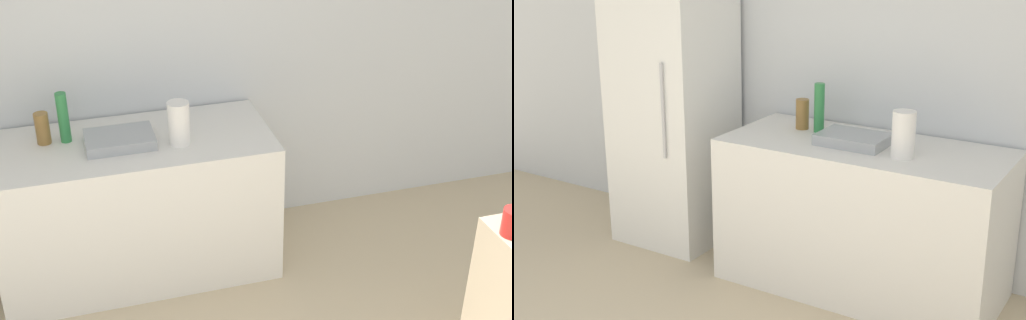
{
  "view_description": "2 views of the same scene",
  "coord_description": "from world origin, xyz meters",
  "views": [
    {
      "loc": [
        -0.29,
        -0.69,
        2.68
      ],
      "look_at": [
        0.48,
        1.89,
        1.21
      ],
      "focal_mm": 50.0,
      "sensor_mm": 36.0,
      "label": 1
    },
    {
      "loc": [
        1.57,
        -0.58,
        1.99
      ],
      "look_at": [
        0.01,
        1.96,
        1.03
      ],
      "focal_mm": 50.0,
      "sensor_mm": 36.0,
      "label": 2
    }
  ],
  "objects": [
    {
      "name": "sink_basin",
      "position": [
        -0.01,
        2.88,
        0.89
      ],
      "size": [
        0.38,
        0.27,
        0.06
      ],
      "primitive_type": "cube",
      "color": "#9EA3A8",
      "rests_on": "counter"
    },
    {
      "name": "wall_back",
      "position": [
        0.0,
        3.3,
        1.3
      ],
      "size": [
        8.0,
        0.06,
        2.6
      ],
      "primitive_type": "cube",
      "color": "silver",
      "rests_on": "ground_plane"
    },
    {
      "name": "bottle_tall",
      "position": [
        -0.29,
        3.0,
        1.01
      ],
      "size": [
        0.06,
        0.06,
        0.29
      ],
      "primitive_type": "cylinder",
      "color": "#2D7F42",
      "rests_on": "counter"
    },
    {
      "name": "bottle_short",
      "position": [
        -0.41,
        3.01,
        0.95
      ],
      "size": [
        0.08,
        0.08,
        0.18
      ],
      "primitive_type": "cylinder",
      "color": "olive",
      "rests_on": "counter"
    },
    {
      "name": "counter",
      "position": [
        0.05,
        2.9,
        0.43
      ],
      "size": [
        1.58,
        0.72,
        0.86
      ],
      "primitive_type": "cube",
      "color": "silver",
      "rests_on": "ground_plane"
    },
    {
      "name": "paper_towel_roll",
      "position": [
        0.31,
        2.79,
        0.99
      ],
      "size": [
        0.12,
        0.12,
        0.25
      ],
      "primitive_type": "cylinder",
      "color": "white",
      "rests_on": "counter"
    }
  ]
}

